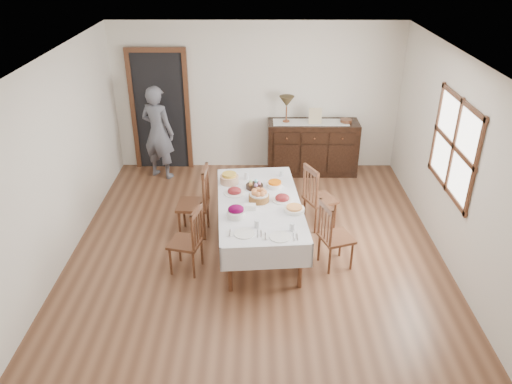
{
  "coord_description": "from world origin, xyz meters",
  "views": [
    {
      "loc": [
        0.03,
        -5.5,
        3.88
      ],
      "look_at": [
        0.0,
        0.1,
        0.95
      ],
      "focal_mm": 35.0,
      "sensor_mm": 36.0,
      "label": 1
    }
  ],
  "objects_px": {
    "chair_left_far": "(197,201)",
    "chair_right_far": "(318,197)",
    "chair_left_near": "(189,239)",
    "person": "(158,130)",
    "table_lamp": "(287,102)",
    "dining_table": "(259,207)",
    "chair_right_near": "(333,235)",
    "sideboard": "(312,147)"
  },
  "relations": [
    {
      "from": "dining_table",
      "to": "table_lamp",
      "type": "relative_size",
      "value": 4.76
    },
    {
      "from": "chair_left_far",
      "to": "person",
      "type": "xyz_separation_m",
      "value": [
        -0.86,
        1.91,
        0.35
      ]
    },
    {
      "from": "chair_right_near",
      "to": "table_lamp",
      "type": "bearing_deg",
      "value": -9.78
    },
    {
      "from": "dining_table",
      "to": "chair_right_far",
      "type": "height_order",
      "value": "chair_right_far"
    },
    {
      "from": "chair_left_far",
      "to": "chair_right_near",
      "type": "relative_size",
      "value": 1.12
    },
    {
      "from": "chair_left_near",
      "to": "table_lamp",
      "type": "relative_size",
      "value": 1.98
    },
    {
      "from": "chair_left_near",
      "to": "chair_left_far",
      "type": "relative_size",
      "value": 0.88
    },
    {
      "from": "sideboard",
      "to": "person",
      "type": "xyz_separation_m",
      "value": [
        -2.68,
        -0.18,
        0.4
      ]
    },
    {
      "from": "chair_right_far",
      "to": "chair_left_near",
      "type": "bearing_deg",
      "value": 97.11
    },
    {
      "from": "chair_left_far",
      "to": "chair_right_far",
      "type": "distance_m",
      "value": 1.74
    },
    {
      "from": "dining_table",
      "to": "chair_left_near",
      "type": "height_order",
      "value": "chair_left_near"
    },
    {
      "from": "chair_left_near",
      "to": "chair_right_far",
      "type": "distance_m",
      "value": 2.04
    },
    {
      "from": "chair_left_near",
      "to": "chair_right_near",
      "type": "relative_size",
      "value": 0.98
    },
    {
      "from": "chair_left_far",
      "to": "person",
      "type": "bearing_deg",
      "value": -153.08
    },
    {
      "from": "chair_right_far",
      "to": "person",
      "type": "bearing_deg",
      "value": 31.44
    },
    {
      "from": "chair_left_far",
      "to": "chair_right_far",
      "type": "bearing_deg",
      "value": 99.41
    },
    {
      "from": "person",
      "to": "table_lamp",
      "type": "bearing_deg",
      "value": -152.3
    },
    {
      "from": "person",
      "to": "table_lamp",
      "type": "height_order",
      "value": "person"
    },
    {
      "from": "person",
      "to": "table_lamp",
      "type": "xyz_separation_m",
      "value": [
        2.2,
        0.18,
        0.43
      ]
    },
    {
      "from": "chair_right_near",
      "to": "chair_right_far",
      "type": "bearing_deg",
      "value": -13.53
    },
    {
      "from": "chair_left_far",
      "to": "chair_right_near",
      "type": "xyz_separation_m",
      "value": [
        1.82,
        -0.78,
        -0.05
      ]
    },
    {
      "from": "chair_left_far",
      "to": "table_lamp",
      "type": "bearing_deg",
      "value": 149.87
    },
    {
      "from": "chair_right_far",
      "to": "sideboard",
      "type": "bearing_deg",
      "value": -28.23
    },
    {
      "from": "dining_table",
      "to": "chair_right_far",
      "type": "relative_size",
      "value": 2.26
    },
    {
      "from": "chair_left_near",
      "to": "table_lamp",
      "type": "bearing_deg",
      "value": 169.41
    },
    {
      "from": "chair_left_near",
      "to": "chair_right_far",
      "type": "relative_size",
      "value": 0.94
    },
    {
      "from": "sideboard",
      "to": "chair_left_near",
      "type": "bearing_deg",
      "value": -121.63
    },
    {
      "from": "chair_left_far",
      "to": "person",
      "type": "height_order",
      "value": "person"
    },
    {
      "from": "dining_table",
      "to": "chair_left_far",
      "type": "relative_size",
      "value": 2.12
    },
    {
      "from": "chair_left_near",
      "to": "person",
      "type": "height_order",
      "value": "person"
    },
    {
      "from": "chair_right_far",
      "to": "person",
      "type": "relative_size",
      "value": 0.55
    },
    {
      "from": "sideboard",
      "to": "person",
      "type": "relative_size",
      "value": 0.9
    },
    {
      "from": "person",
      "to": "table_lamp",
      "type": "distance_m",
      "value": 2.25
    },
    {
      "from": "dining_table",
      "to": "chair_left_far",
      "type": "bearing_deg",
      "value": 151.93
    },
    {
      "from": "chair_right_near",
      "to": "table_lamp",
      "type": "relative_size",
      "value": 2.02
    },
    {
      "from": "dining_table",
      "to": "chair_right_near",
      "type": "bearing_deg",
      "value": -27.91
    },
    {
      "from": "chair_right_far",
      "to": "sideboard",
      "type": "height_order",
      "value": "chair_right_far"
    },
    {
      "from": "chair_left_near",
      "to": "dining_table",
      "type": "bearing_deg",
      "value": 133.69
    },
    {
      "from": "dining_table",
      "to": "table_lamp",
      "type": "height_order",
      "value": "table_lamp"
    },
    {
      "from": "dining_table",
      "to": "person",
      "type": "distance_m",
      "value": 2.88
    },
    {
      "from": "person",
      "to": "chair_right_near",
      "type": "bearing_deg",
      "value": 157.85
    },
    {
      "from": "chair_right_near",
      "to": "person",
      "type": "xyz_separation_m",
      "value": [
        -2.68,
        2.69,
        0.41
      ]
    }
  ]
}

